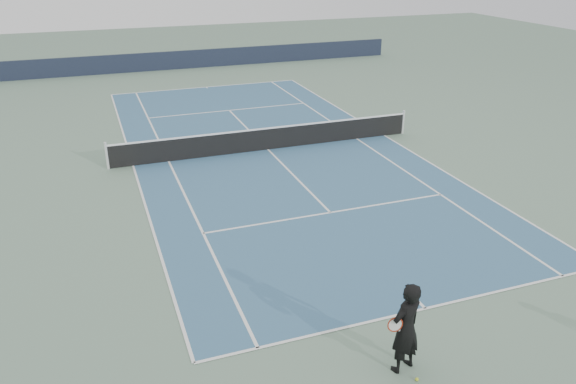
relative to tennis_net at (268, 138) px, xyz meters
name	(u,v)px	position (x,y,z in m)	size (l,w,h in m)	color
ground	(268,150)	(0.00, 0.00, -0.50)	(80.00, 80.00, 0.00)	slate
court_surface	(268,150)	(0.00, 0.00, -0.50)	(10.97, 23.77, 0.01)	#365F80
tennis_net	(268,138)	(0.00, 0.00, 0.00)	(12.90, 0.10, 1.07)	silver
windscreen_far	(187,59)	(0.00, 17.88, 0.10)	(30.00, 0.25, 1.20)	black
tennis_player	(406,328)	(-1.56, -13.45, 0.49)	(0.89, 0.74, 1.99)	black
tennis_ball	(417,379)	(-1.46, -13.87, -0.47)	(0.07, 0.07, 0.07)	#C6D62B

